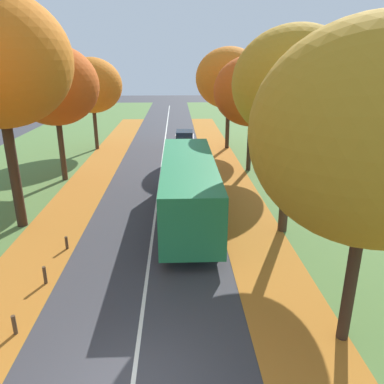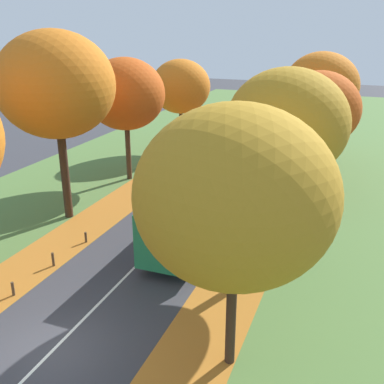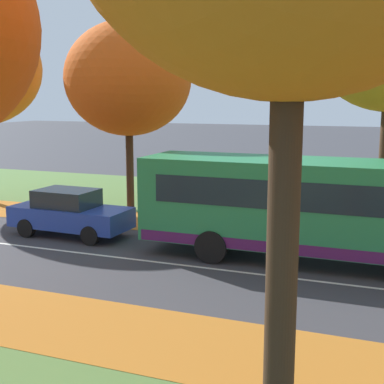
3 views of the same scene
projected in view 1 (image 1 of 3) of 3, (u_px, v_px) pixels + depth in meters
The scene contains 17 objects.
grass_verge_left at pixel (35, 169), 27.33m from camera, with size 12.00×90.00×0.01m, color #517538.
leaf_litter_left at pixel (79, 196), 21.86m from camera, with size 2.80×60.00×0.00m, color #B26B23.
grass_verge_right at pixel (284, 166), 28.06m from camera, with size 12.00×90.00×0.01m, color #517538.
leaf_litter_right at pixel (235, 193), 22.22m from camera, with size 2.80×60.00×0.00m, color #B26B23.
road_centre_line at pixel (161, 167), 27.70m from camera, with size 0.12×80.00×0.01m, color silver.
tree_left_mid at pixel (54, 86), 22.83m from camera, with size 5.39×5.39×8.46m.
tree_left_far at pixel (92, 86), 31.59m from camera, with size 5.08×5.08×7.76m.
tree_right_nearest at pixel (375, 134), 8.74m from camera, with size 5.91×5.91×8.53m.
tree_right_near at pixel (295, 85), 15.24m from camera, with size 5.14×5.14×8.89m.
tree_right_mid at pixel (252, 91), 25.12m from camera, with size 5.21×5.21×7.86m.
tree_right_far at pixel (229, 78), 31.76m from camera, with size 5.67×5.67×8.60m.
bollard_third at pixel (14, 325), 10.73m from camera, with size 0.12×0.12×0.62m, color #4C3823.
bollard_fourth at pixel (45, 275), 13.16m from camera, with size 0.12×0.12×0.67m, color #4C3823.
bollard_fifth at pixel (67, 243), 15.61m from camera, with size 0.12×0.12×0.56m, color #4C3823.
bus at pixel (188, 186), 18.19m from camera, with size 2.70×10.41×2.98m.
car_blue_lead at pixel (185, 160), 26.48m from camera, with size 1.90×4.26×1.62m.
car_white_following at pixel (184, 140), 33.02m from camera, with size 1.90×4.26×1.62m.
Camera 1 is at (1.15, -6.80, 7.48)m, focal length 35.00 mm.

